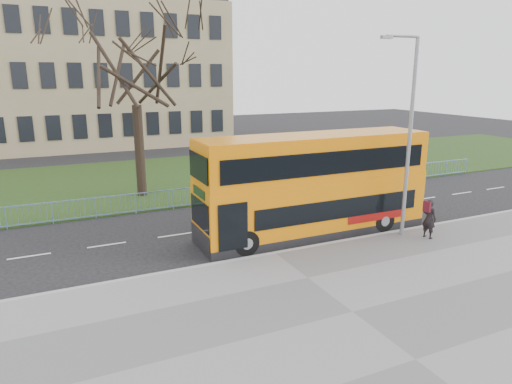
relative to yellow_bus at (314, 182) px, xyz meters
The scene contains 10 objects.
ground 3.69m from the yellow_bus, behind, with size 120.00×120.00×0.00m, color black.
pavement 7.74m from the yellow_bus, 112.27° to the right, with size 80.00×10.50×0.12m, color slate.
kerb 3.99m from the yellow_bus, 149.80° to the right, with size 80.00×0.20×0.14m, color #9A9A9D.
grass_verge 14.69m from the yellow_bus, 101.12° to the left, with size 80.00×15.40×0.08m, color #223714.
guard_railing 7.33m from the yellow_bus, 113.20° to the left, with size 40.00×0.12×1.10m, color #6C98C1, non-canonical shape.
bare_tree 12.17m from the yellow_bus, 120.29° to the left, with size 8.86×8.86×12.66m, color black, non-canonical shape.
civic_building 36.08m from the yellow_bus, 102.58° to the left, with size 30.00×15.00×14.00m, color #8E7E5A.
yellow_bus is the anchor object (origin of this frame).
pedestrian 5.22m from the yellow_bus, 35.08° to the right, with size 0.63×0.42×1.74m, color black.
street_lamp 4.54m from the yellow_bus, 32.29° to the right, with size 1.80×0.36×8.49m.
Camera 1 is at (-7.87, -16.83, 7.08)m, focal length 32.00 mm.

